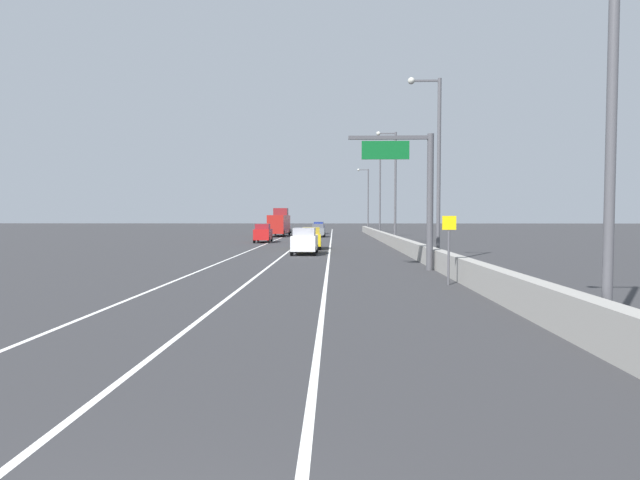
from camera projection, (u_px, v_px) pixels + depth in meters
name	position (u px, v px, depth m)	size (l,w,h in m)	color
ground_plane	(319.00, 240.00, 67.22)	(320.00, 320.00, 0.00)	#2D2D30
lane_stripe_left	(268.00, 243.00, 58.38)	(0.16, 130.00, 0.00)	silver
lane_stripe_center	(299.00, 243.00, 58.29)	(0.16, 130.00, 0.00)	silver
lane_stripe_right	(331.00, 243.00, 58.19)	(0.16, 130.00, 0.00)	silver
jersey_barrier_right	(406.00, 246.00, 43.03)	(0.60, 120.00, 1.10)	gray
overhead_sign_gantry	(417.00, 185.00, 28.80)	(4.68, 0.36, 7.50)	#47474C
speed_advisory_sign	(449.00, 244.00, 22.76)	(0.60, 0.11, 3.00)	#4C4C51
lamp_post_right_near	(603.00, 59.00, 12.38)	(2.14, 0.44, 11.84)	#4C4C51
lamp_post_right_second	(435.00, 158.00, 33.62)	(2.14, 0.44, 11.84)	#4C4C51
lamp_post_right_third	(393.00, 181.00, 54.88)	(2.14, 0.44, 11.84)	#4C4C51
lamp_post_right_fourth	(378.00, 191.00, 76.12)	(2.14, 0.44, 11.84)	#4C4C51
lamp_post_right_fifth	(367.00, 196.00, 97.37)	(2.14, 0.44, 11.84)	#4C4C51
car_yellow_0	(311.00, 238.00, 48.09)	(1.92, 4.53, 2.00)	gold
car_gray_1	(318.00, 230.00, 76.21)	(2.00, 4.35, 1.91)	slate
car_blue_2	(319.00, 228.00, 90.39)	(1.95, 4.17, 2.06)	#1E389E
car_white_3	(305.00, 241.00, 41.26)	(2.00, 4.45, 2.09)	white
car_silver_4	(285.00, 228.00, 92.32)	(1.94, 4.33, 2.09)	#B7B7BC
car_red_5	(263.00, 233.00, 60.27)	(1.93, 4.58, 2.14)	red
box_truck	(279.00, 223.00, 79.58)	(2.61, 9.82, 4.27)	#A51E19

